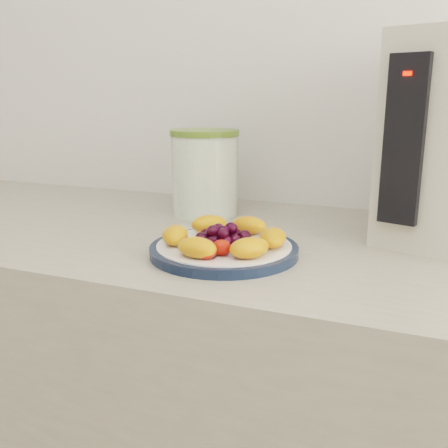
% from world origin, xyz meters
% --- Properties ---
extents(wall_back, '(3.50, 0.02, 2.60)m').
position_xyz_m(wall_back, '(0.00, 1.51, 1.30)').
color(wall_back, silver).
rests_on(wall_back, floor).
extents(plate_rim, '(0.23, 0.23, 0.01)m').
position_xyz_m(plate_rim, '(-0.04, 1.08, 0.91)').
color(plate_rim, '#122037').
rests_on(plate_rim, counter).
extents(plate_face, '(0.21, 0.21, 0.02)m').
position_xyz_m(plate_face, '(-0.04, 1.08, 0.91)').
color(plate_face, white).
rests_on(plate_face, counter).
extents(canister, '(0.18, 0.18, 0.17)m').
position_xyz_m(canister, '(-0.18, 1.32, 0.98)').
color(canister, '#406617').
rests_on(canister, counter).
extents(canister_lid, '(0.19, 0.19, 0.01)m').
position_xyz_m(canister_lid, '(-0.18, 1.32, 1.07)').
color(canister_lid, olive).
rests_on(canister_lid, canister).
extents(appliance_panel, '(0.06, 0.04, 0.26)m').
position_xyz_m(appliance_panel, '(0.21, 1.19, 1.08)').
color(appliance_panel, black).
rests_on(appliance_panel, appliance_body).
extents(appliance_led, '(0.01, 0.01, 0.01)m').
position_xyz_m(appliance_led, '(0.21, 1.18, 1.18)').
color(appliance_led, '#FF0C05').
rests_on(appliance_led, appliance_panel).
extents(fruit_plate, '(0.20, 0.20, 0.03)m').
position_xyz_m(fruit_plate, '(-0.04, 1.07, 0.93)').
color(fruit_plate, orange).
rests_on(fruit_plate, plate_face).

